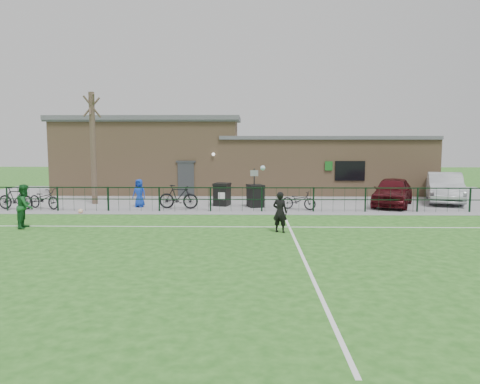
{
  "coord_description": "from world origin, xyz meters",
  "views": [
    {
      "loc": [
        0.4,
        -14.49,
        3.5
      ],
      "look_at": [
        0.0,
        5.0,
        1.3
      ],
      "focal_mm": 35.0,
      "sensor_mm": 36.0,
      "label": 1
    }
  ],
  "objects_px": {
    "car_silver": "(445,187)",
    "ball_ground": "(81,211)",
    "sign_post": "(254,188)",
    "bicycle_c": "(44,198)",
    "bicycle_e": "(299,200)",
    "car_maroon": "(393,192)",
    "bicycle_d": "(178,197)",
    "wheelie_bin_left": "(222,195)",
    "spectator_child": "(139,193)",
    "bicycle_b": "(16,198)",
    "outfield_player": "(25,206)",
    "bare_tree": "(93,149)",
    "wheelie_bin_right": "(255,197)"
  },
  "relations": [
    {
      "from": "bicycle_b",
      "to": "bicycle_c",
      "type": "xyz_separation_m",
      "value": [
        1.33,
        0.23,
        -0.04
      ]
    },
    {
      "from": "bicycle_c",
      "to": "outfield_player",
      "type": "xyz_separation_m",
      "value": [
        1.46,
        -4.99,
        0.33
      ]
    },
    {
      "from": "wheelie_bin_right",
      "to": "outfield_player",
      "type": "relative_size",
      "value": 0.62
    },
    {
      "from": "ball_ground",
      "to": "car_maroon",
      "type": "bearing_deg",
      "value": 10.31
    },
    {
      "from": "wheelie_bin_left",
      "to": "spectator_child",
      "type": "relative_size",
      "value": 0.76
    },
    {
      "from": "bare_tree",
      "to": "wheelie_bin_left",
      "type": "xyz_separation_m",
      "value": [
        6.95,
        -0.53,
        -2.43
      ]
    },
    {
      "from": "bare_tree",
      "to": "spectator_child",
      "type": "relative_size",
      "value": 4.15
    },
    {
      "from": "spectator_child",
      "to": "bare_tree",
      "type": "bearing_deg",
      "value": 168.77
    },
    {
      "from": "sign_post",
      "to": "wheelie_bin_left",
      "type": "bearing_deg",
      "value": 161.54
    },
    {
      "from": "car_maroon",
      "to": "bicycle_d",
      "type": "xyz_separation_m",
      "value": [
        -11.1,
        -1.26,
        -0.15
      ]
    },
    {
      "from": "sign_post",
      "to": "ball_ground",
      "type": "bearing_deg",
      "value": -165.21
    },
    {
      "from": "sign_post",
      "to": "bicycle_c",
      "type": "relative_size",
      "value": 1.01
    },
    {
      "from": "bare_tree",
      "to": "wheelie_bin_right",
      "type": "distance_m",
      "value": 9.1
    },
    {
      "from": "car_maroon",
      "to": "outfield_player",
      "type": "xyz_separation_m",
      "value": [
        -16.41,
        -6.41,
        0.1
      ]
    },
    {
      "from": "wheelie_bin_right",
      "to": "spectator_child",
      "type": "relative_size",
      "value": 0.74
    },
    {
      "from": "car_silver",
      "to": "bicycle_c",
      "type": "distance_m",
      "value": 21.42
    },
    {
      "from": "car_maroon",
      "to": "bicycle_e",
      "type": "xyz_separation_m",
      "value": [
        -5.06,
        -1.38,
        -0.29
      ]
    },
    {
      "from": "bicycle_d",
      "to": "outfield_player",
      "type": "xyz_separation_m",
      "value": [
        -5.31,
        -5.14,
        0.25
      ]
    },
    {
      "from": "car_maroon",
      "to": "wheelie_bin_right",
      "type": "bearing_deg",
      "value": -152.21
    },
    {
      "from": "wheelie_bin_left",
      "to": "car_silver",
      "type": "relative_size",
      "value": 0.22
    },
    {
      "from": "sign_post",
      "to": "bicycle_d",
      "type": "distance_m",
      "value": 3.89
    },
    {
      "from": "spectator_child",
      "to": "ball_ground",
      "type": "distance_m",
      "value": 3.18
    },
    {
      "from": "car_silver",
      "to": "ball_ground",
      "type": "height_order",
      "value": "car_silver"
    },
    {
      "from": "sign_post",
      "to": "ball_ground",
      "type": "relative_size",
      "value": 8.62
    },
    {
      "from": "bicycle_e",
      "to": "wheelie_bin_right",
      "type": "bearing_deg",
      "value": 89.62
    },
    {
      "from": "wheelie_bin_left",
      "to": "wheelie_bin_right",
      "type": "xyz_separation_m",
      "value": [
        1.76,
        -0.48,
        -0.02
      ]
    },
    {
      "from": "sign_post",
      "to": "bicycle_d",
      "type": "xyz_separation_m",
      "value": [
        -3.82,
        -0.61,
        -0.4
      ]
    },
    {
      "from": "bicycle_b",
      "to": "ball_ground",
      "type": "distance_m",
      "value": 3.89
    },
    {
      "from": "car_silver",
      "to": "spectator_child",
      "type": "bearing_deg",
      "value": -154.54
    },
    {
      "from": "car_silver",
      "to": "bicycle_b",
      "type": "xyz_separation_m",
      "value": [
        -22.54,
        -3.16,
        -0.26
      ]
    },
    {
      "from": "car_silver",
      "to": "bicycle_d",
      "type": "bearing_deg",
      "value": -151.39
    },
    {
      "from": "bicycle_e",
      "to": "car_silver",
      "type": "bearing_deg",
      "value": -50.58
    },
    {
      "from": "wheelie_bin_left",
      "to": "car_maroon",
      "type": "xyz_separation_m",
      "value": [
        8.97,
        0.08,
        0.2
      ]
    },
    {
      "from": "wheelie_bin_left",
      "to": "outfield_player",
      "type": "height_order",
      "value": "outfield_player"
    },
    {
      "from": "car_silver",
      "to": "wheelie_bin_left",
      "type": "bearing_deg",
      "value": -154.88
    },
    {
      "from": "car_maroon",
      "to": "bicycle_b",
      "type": "bearing_deg",
      "value": -151.8
    },
    {
      "from": "sign_post",
      "to": "car_silver",
      "type": "relative_size",
      "value": 0.4
    },
    {
      "from": "bare_tree",
      "to": "car_maroon",
      "type": "xyz_separation_m",
      "value": [
        15.92,
        -0.45,
        -2.23
      ]
    },
    {
      "from": "sign_post",
      "to": "ball_ground",
      "type": "xyz_separation_m",
      "value": [
        -8.24,
        -2.18,
        -0.9
      ]
    },
    {
      "from": "wheelie_bin_left",
      "to": "bicycle_b",
      "type": "height_order",
      "value": "bicycle_b"
    },
    {
      "from": "wheelie_bin_left",
      "to": "sign_post",
      "type": "xyz_separation_m",
      "value": [
        1.69,
        -0.56,
        0.45
      ]
    },
    {
      "from": "ball_ground",
      "to": "spectator_child",
      "type": "bearing_deg",
      "value": 42.11
    },
    {
      "from": "car_silver",
      "to": "ball_ground",
      "type": "xyz_separation_m",
      "value": [
        -18.86,
        -4.34,
        -0.72
      ]
    },
    {
      "from": "sign_post",
      "to": "outfield_player",
      "type": "distance_m",
      "value": 10.8
    },
    {
      "from": "sign_post",
      "to": "bicycle_c",
      "type": "xyz_separation_m",
      "value": [
        -10.6,
        -0.77,
        -0.48
      ]
    },
    {
      "from": "sign_post",
      "to": "bicycle_c",
      "type": "height_order",
      "value": "sign_post"
    },
    {
      "from": "bare_tree",
      "to": "wheelie_bin_left",
      "type": "height_order",
      "value": "bare_tree"
    },
    {
      "from": "bare_tree",
      "to": "outfield_player",
      "type": "relative_size",
      "value": 3.45
    },
    {
      "from": "ball_ground",
      "to": "bicycle_e",
      "type": "bearing_deg",
      "value": 7.85
    },
    {
      "from": "car_maroon",
      "to": "spectator_child",
      "type": "relative_size",
      "value": 3.04
    }
  ]
}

